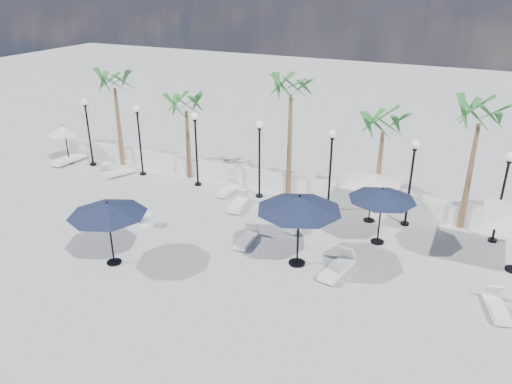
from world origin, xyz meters
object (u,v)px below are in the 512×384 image
at_px(lounger_4, 228,189).
at_px(parasol_navy_right, 299,204).
at_px(lounger_7, 337,268).
at_px(parasol_navy_left, 107,209).
at_px(lounger_0, 69,158).
at_px(lounger_5, 300,221).
at_px(lounger_1, 120,172).
at_px(lounger_6, 497,307).
at_px(lounger_2, 238,203).
at_px(parasol_navy_mid, 382,195).
at_px(parasol_cream_sq_a, 373,176).
at_px(parasol_cream_small, 65,130).
at_px(lounger_3, 246,239).

height_order(lounger_4, parasol_navy_right, parasol_navy_right).
xyz_separation_m(lounger_7, parasol_navy_left, (-7.84, -2.89, 2.01)).
xyz_separation_m(lounger_0, lounger_5, (14.92, -1.84, -0.03)).
bearing_deg(lounger_1, parasol_navy_right, 4.24).
relative_size(lounger_6, parasol_navy_right, 0.55).
bearing_deg(lounger_7, parasol_navy_left, -150.00).
height_order(lounger_2, lounger_7, lounger_7).
relative_size(parasol_navy_mid, parasol_cream_sq_a, 0.57).
bearing_deg(lounger_7, lounger_1, 171.85).
xyz_separation_m(lounger_2, parasol_cream_sq_a, (5.84, 1.28, 1.91)).
relative_size(lounger_4, lounger_6, 0.97).
xyz_separation_m(lounger_6, parasol_cream_sq_a, (-5.28, 4.77, 1.93)).
distance_m(lounger_5, parasol_navy_left, 8.11).
relative_size(lounger_4, lounger_5, 0.83).
bearing_deg(lounger_1, lounger_0, -161.08).
bearing_deg(parasol_navy_mid, lounger_1, 174.26).
height_order(lounger_0, lounger_5, lounger_0).
xyz_separation_m(lounger_1, lounger_4, (6.47, 0.37, -0.00)).
xyz_separation_m(lounger_4, parasol_cream_small, (-10.42, -0.02, 1.73)).
bearing_deg(lounger_0, lounger_7, -10.27).
distance_m(parasol_navy_left, parasol_navy_right, 6.92).
height_order(lounger_1, parasol_navy_mid, parasol_navy_mid).
xyz_separation_m(lounger_0, lounger_4, (10.42, -0.01, -0.06)).
bearing_deg(lounger_2, parasol_navy_right, -48.95).
bearing_deg(parasol_navy_left, lounger_7, 20.21).
height_order(lounger_0, lounger_7, lounger_0).
xyz_separation_m(lounger_5, lounger_7, (2.53, -2.91, -0.00)).
bearing_deg(parasol_cream_sq_a, parasol_navy_right, -108.64).
bearing_deg(lounger_7, parasol_navy_mid, 84.30).
bearing_deg(lounger_7, lounger_3, -178.83).
distance_m(parasol_navy_left, parasol_cream_small, 12.26).
height_order(lounger_1, lounger_4, lounger_1).
distance_m(lounger_6, parasol_navy_left, 13.61).
bearing_deg(parasol_navy_mid, lounger_0, 174.33).
height_order(parasol_navy_left, parasol_navy_right, parasol_navy_right).
height_order(lounger_3, parasol_navy_left, parasol_navy_left).
height_order(lounger_7, parasol_navy_right, parasol_navy_right).
distance_m(lounger_3, lounger_4, 5.14).
height_order(lounger_1, lounger_3, lounger_1).
relative_size(lounger_0, parasol_cream_sq_a, 0.47).
bearing_deg(lounger_0, lounger_6, -6.94).
distance_m(lounger_1, lounger_3, 10.23).
relative_size(lounger_1, lounger_4, 1.03).
xyz_separation_m(lounger_0, lounger_2, (11.64, -1.31, -0.05)).
bearing_deg(lounger_3, parasol_navy_right, -18.44).
bearing_deg(lounger_5, parasol_navy_right, -62.16).
bearing_deg(lounger_2, lounger_6, -27.37).
bearing_deg(lounger_4, lounger_1, -173.43).
bearing_deg(lounger_2, parasol_cream_sq_a, 2.42).
bearing_deg(lounger_4, lounger_7, -30.67).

